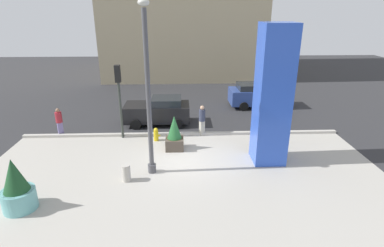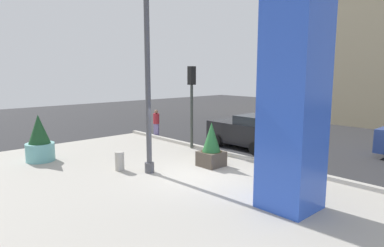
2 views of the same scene
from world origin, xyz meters
name	(u,v)px [view 1 (image 1 of 2)]	position (x,y,z in m)	size (l,w,h in m)	color
ground_plane	(182,130)	(0.00, 4.00, 0.00)	(60.00, 60.00, 0.00)	#2D2D30
plaza_pavement	(183,182)	(0.00, -2.00, 0.00)	(18.00, 10.00, 0.02)	#ADA89E
curb_strip	(182,134)	(0.00, 3.12, 0.08)	(18.00, 0.24, 0.16)	#B7B2A8
lamp_post	(148,96)	(-1.37, -1.09, 3.53)	(0.44, 0.44, 7.24)	#4C4C51
art_pillar_blue	(273,97)	(4.07, -0.11, 3.18)	(1.44, 1.44, 6.35)	blue
potted_plant_by_pillar	(174,135)	(-0.40, 1.30, 0.81)	(0.92, 0.92, 1.82)	#4C4238
potted_plant_curbside	(17,188)	(-5.96, -3.59, 0.87)	(1.19, 1.19, 2.03)	#6BB2B2
fire_hydrant	(156,134)	(-1.43, 2.41, 0.37)	(0.36, 0.26, 0.75)	gold
concrete_bollard	(126,173)	(-2.39, -1.78, 0.38)	(0.36, 0.36, 0.75)	#B2ADA3
traffic_light_far_side	(119,89)	(-3.35, 2.91, 2.80)	(0.28, 0.42, 4.11)	#333833
car_curb_west	(259,95)	(5.69, 8.43, 0.88)	(4.46, 2.20, 1.74)	#2D4793
car_far_lane	(159,111)	(-1.45, 5.08, 0.86)	(4.01, 2.13, 1.71)	black
pedestrian_crossing	(59,121)	(-6.96, 3.36, 0.90)	(0.50, 0.50, 1.63)	slate
pedestrian_by_curb	(202,119)	(1.15, 3.10, 1.00)	(0.50, 0.50, 1.78)	#B2AD9E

